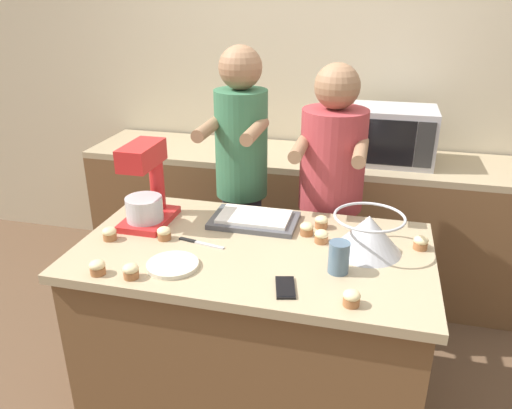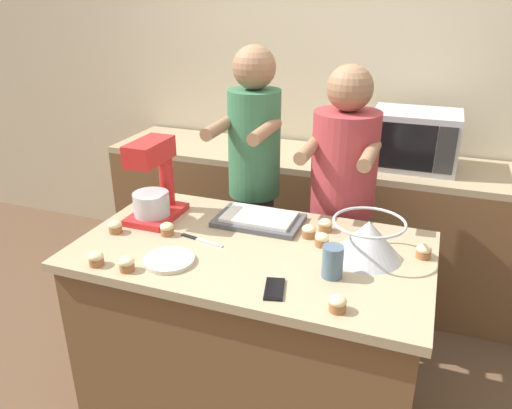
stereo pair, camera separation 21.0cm
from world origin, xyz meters
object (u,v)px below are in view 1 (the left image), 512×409
(person_right, at_px, (330,207))
(cupcake_5, at_px, (131,271))
(person_left, at_px, (242,187))
(small_plate, at_px, (173,265))
(cupcake_4, at_px, (307,229))
(cupcake_0, at_px, (110,234))
(mixing_bowl, at_px, (368,232))
(drinking_glass, at_px, (339,257))
(microwave_oven, at_px, (392,135))
(cupcake_3, at_px, (421,243))
(cupcake_6, at_px, (321,222))
(cupcake_8, at_px, (352,298))
(knife, at_px, (198,243))
(cupcake_2, at_px, (164,233))
(stand_mixer, at_px, (146,189))
(baking_tray, at_px, (254,219))
(cupcake_7, at_px, (97,267))
(cupcake_1, at_px, (321,236))
(cell_phone, at_px, (285,287))

(person_right, height_order, cupcake_5, person_right)
(person_left, relative_size, small_plate, 7.96)
(small_plate, xyz_separation_m, cupcake_4, (0.47, 0.41, 0.02))
(cupcake_0, bearing_deg, mixing_bowl, 8.68)
(small_plate, bearing_deg, drinking_glass, 10.89)
(cupcake_5, bearing_deg, microwave_oven, 59.09)
(cupcake_3, bearing_deg, cupcake_6, 166.56)
(small_plate, height_order, cupcake_4, cupcake_4)
(person_right, height_order, cupcake_8, person_right)
(knife, distance_m, cupcake_2, 0.16)
(cupcake_8, bearing_deg, stand_mixer, 155.16)
(cupcake_3, bearing_deg, small_plate, -157.59)
(cupcake_0, bearing_deg, drinking_glass, -1.74)
(knife, height_order, cupcake_0, cupcake_0)
(drinking_glass, height_order, cupcake_2, drinking_glass)
(baking_tray, xyz_separation_m, drinking_glass, (0.43, -0.35, 0.05))
(small_plate, relative_size, cupcake_8, 3.36)
(cupcake_7, bearing_deg, stand_mixer, 91.40)
(drinking_glass, bearing_deg, cupcake_6, 106.65)
(cupcake_1, bearing_deg, cupcake_2, -168.39)
(person_left, relative_size, cupcake_5, 26.73)
(cupcake_8, bearing_deg, cell_phone, 169.28)
(cupcake_4, xyz_separation_m, cupcake_8, (0.23, -0.50, 0.00))
(person_right, relative_size, mixing_bowl, 5.36)
(drinking_glass, height_order, small_plate, drinking_glass)
(cupcake_1, xyz_separation_m, cupcake_2, (-0.68, -0.14, 0.00))
(microwave_oven, distance_m, cupcake_8, 1.58)
(cupcake_6, bearing_deg, baking_tray, -175.36)
(baking_tray, xyz_separation_m, cupcake_2, (-0.34, -0.26, 0.01))
(cell_phone, xyz_separation_m, cupcake_7, (-0.72, -0.07, 0.02))
(cupcake_3, relative_size, cupcake_5, 1.00)
(cupcake_2, distance_m, cupcake_5, 0.33)
(person_right, relative_size, baking_tray, 3.93)
(person_right, xyz_separation_m, microwave_oven, (0.30, 0.60, 0.25))
(small_plate, bearing_deg, cupcake_8, -7.41)
(knife, bearing_deg, cupcake_4, 23.84)
(cell_phone, relative_size, cupcake_5, 2.53)
(baking_tray, relative_size, cupcake_8, 6.51)
(person_right, xyz_separation_m, cupcake_8, (0.18, -0.97, 0.08))
(person_left, relative_size, cupcake_3, 26.73)
(small_plate, bearing_deg, knife, 82.35)
(cupcake_0, bearing_deg, stand_mixer, 66.76)
(person_left, xyz_separation_m, cupcake_2, (-0.17, -0.66, 0.02))
(stand_mixer, distance_m, cupcake_5, 0.52)
(person_left, bearing_deg, stand_mixer, -121.18)
(baking_tray, distance_m, cupcake_5, 0.68)
(small_plate, xyz_separation_m, cupcake_6, (0.53, 0.50, 0.02))
(baking_tray, xyz_separation_m, knife, (-0.19, -0.26, -0.02))
(mixing_bowl, bearing_deg, person_right, 110.98)
(cell_phone, height_order, cupcake_6, cupcake_6)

